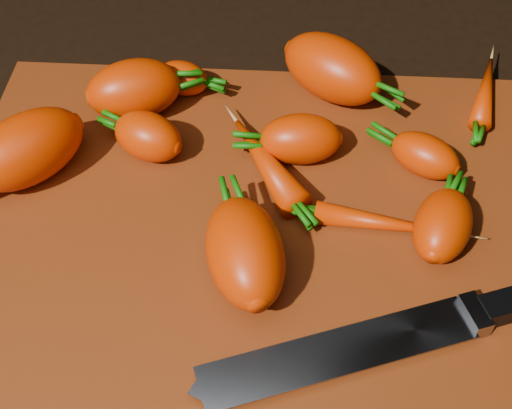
{
  "coord_description": "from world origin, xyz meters",
  "views": [
    {
      "loc": [
        0.02,
        -0.36,
        0.46
      ],
      "look_at": [
        0.0,
        0.01,
        0.03
      ],
      "focal_mm": 50.0,
      "sensor_mm": 36.0,
      "label": 1
    }
  ],
  "objects": [
    {
      "name": "ground",
      "position": [
        0.0,
        0.0,
        -0.01
      ],
      "size": [
        2.0,
        2.0,
        0.01
      ],
      "primitive_type": "cube",
      "color": "black"
    },
    {
      "name": "cutting_board",
      "position": [
        0.0,
        0.0,
        0.01
      ],
      "size": [
        0.5,
        0.4,
        0.01
      ],
      "primitive_type": "cube",
      "color": "maroon",
      "rests_on": "ground"
    },
    {
      "name": "carrot_0",
      "position": [
        -0.12,
        0.13,
        0.04
      ],
      "size": [
        0.1,
        0.08,
        0.05
      ],
      "primitive_type": "ellipsoid",
      "rotation": [
        0.0,
        0.0,
        0.35
      ],
      "color": "#BF2B01",
      "rests_on": "cutting_board"
    },
    {
      "name": "carrot_1",
      "position": [
        -0.1,
        0.08,
        0.03
      ],
      "size": [
        0.07,
        0.06,
        0.04
      ],
      "primitive_type": "ellipsoid",
      "rotation": [
        0.0,
        0.0,
        2.71
      ],
      "color": "#BF2B01",
      "rests_on": "cutting_board"
    },
    {
      "name": "carrot_2",
      "position": [
        0.06,
        0.17,
        0.04
      ],
      "size": [
        0.12,
        0.11,
        0.06
      ],
      "primitive_type": "ellipsoid",
      "rotation": [
        0.0,
        0.0,
        -0.64
      ],
      "color": "#BF2B01",
      "rests_on": "cutting_board"
    },
    {
      "name": "carrot_3",
      "position": [
        -0.0,
        -0.05,
        0.04
      ],
      "size": [
        0.08,
        0.11,
        0.06
      ],
      "primitive_type": "ellipsoid",
      "rotation": [
        0.0,
        0.0,
        1.83
      ],
      "color": "#BF2B01",
      "rests_on": "cutting_board"
    },
    {
      "name": "carrot_4",
      "position": [
        0.03,
        0.08,
        0.03
      ],
      "size": [
        0.07,
        0.05,
        0.04
      ],
      "primitive_type": "ellipsoid",
      "rotation": [
        0.0,
        0.0,
        3.24
      ],
      "color": "#BF2B01",
      "rests_on": "cutting_board"
    },
    {
      "name": "carrot_5",
      "position": [
        -0.08,
        0.16,
        0.03
      ],
      "size": [
        0.06,
        0.04,
        0.03
      ],
      "primitive_type": "ellipsoid",
      "rotation": [
        0.0,
        0.0,
        -0.24
      ],
      "color": "#BF2B01",
      "rests_on": "cutting_board"
    },
    {
      "name": "carrot_6",
      "position": [
        0.14,
        0.07,
        0.03
      ],
      "size": [
        0.07,
        0.06,
        0.04
      ],
      "primitive_type": "ellipsoid",
      "rotation": [
        0.0,
        0.0,
        2.57
      ],
      "color": "#BF2B01",
      "rests_on": "cutting_board"
    },
    {
      "name": "carrot_7",
      "position": [
        0.21,
        0.17,
        0.02
      ],
      "size": [
        0.05,
        0.1,
        0.02
      ],
      "primitive_type": "ellipsoid",
      "rotation": [
        0.0,
        0.0,
        1.31
      ],
      "color": "#BF2B01",
      "rests_on": "cutting_board"
    },
    {
      "name": "carrot_8",
      "position": [
        0.1,
        0.0,
        0.02
      ],
      "size": [
        0.11,
        0.03,
        0.02
      ],
      "primitive_type": "ellipsoid",
      "rotation": [
        0.0,
        0.0,
        -0.14
      ],
      "color": "#BF2B01",
      "rests_on": "cutting_board"
    },
    {
      "name": "carrot_9",
      "position": [
        0.0,
        0.06,
        0.03
      ],
      "size": [
        0.08,
        0.11,
        0.03
      ],
      "primitive_type": "ellipsoid",
      "rotation": [
        0.0,
        0.0,
        2.09
      ],
      "color": "#BF2B01",
      "rests_on": "cutting_board"
    },
    {
      "name": "carrot_10",
      "position": [
        0.14,
        -0.01,
        0.03
      ],
      "size": [
        0.06,
        0.08,
        0.04
      ],
      "primitive_type": "ellipsoid",
      "rotation": [
        0.0,
        0.0,
        1.23
      ],
      "color": "#BF2B01",
      "rests_on": "cutting_board"
    },
    {
      "name": "carrot_11",
      "position": [
        -0.19,
        0.05,
        0.04
      ],
      "size": [
        0.11,
        0.11,
        0.06
      ],
      "primitive_type": "ellipsoid",
      "rotation": [
        0.0,
        0.0,
        3.95
      ],
      "color": "#BF2B01",
      "rests_on": "cutting_board"
    },
    {
      "name": "knife",
      "position": [
        0.08,
        -0.11,
        0.02
      ],
      "size": [
        0.31,
        0.14,
        0.02
      ],
      "rotation": [
        0.0,
        0.0,
        0.35
      ],
      "color": "gray",
      "rests_on": "cutting_board"
    }
  ]
}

